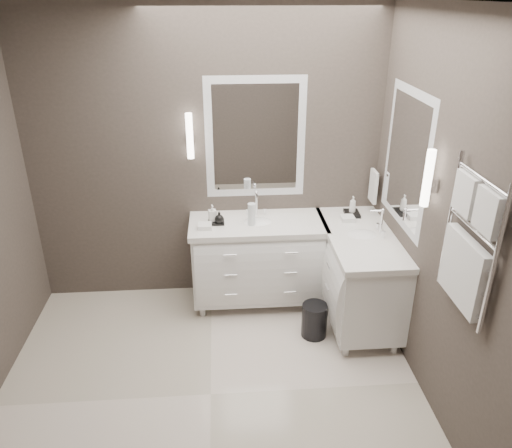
{
  "coord_description": "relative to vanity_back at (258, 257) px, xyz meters",
  "views": [
    {
      "loc": [
        0.12,
        -2.86,
        2.76
      ],
      "look_at": [
        0.4,
        0.7,
        1.07
      ],
      "focal_mm": 35.0,
      "sensor_mm": 36.0,
      "label": 1
    }
  ],
  "objects": [
    {
      "name": "floor",
      "position": [
        -0.45,
        -1.23,
        -0.49
      ],
      "size": [
        3.2,
        3.0,
        0.01
      ],
      "primitive_type": "cube",
      "color": "beige",
      "rests_on": "ground"
    },
    {
      "name": "ceiling",
      "position": [
        -0.45,
        -1.23,
        2.22
      ],
      "size": [
        3.2,
        3.0,
        0.01
      ],
      "primitive_type": "cube",
      "color": "white",
      "rests_on": "wall_back"
    },
    {
      "name": "wall_back",
      "position": [
        -0.45,
        0.28,
        0.86
      ],
      "size": [
        3.2,
        0.01,
        2.7
      ],
      "primitive_type": "cube",
      "color": "#423A35",
      "rests_on": "floor"
    },
    {
      "name": "wall_front",
      "position": [
        -0.45,
        -2.73,
        0.86
      ],
      "size": [
        3.2,
        0.01,
        2.7
      ],
      "primitive_type": "cube",
      "color": "#423A35",
      "rests_on": "floor"
    },
    {
      "name": "wall_right",
      "position": [
        1.15,
        -1.23,
        0.86
      ],
      "size": [
        0.01,
        3.0,
        2.7
      ],
      "primitive_type": "cube",
      "color": "#423A35",
      "rests_on": "floor"
    },
    {
      "name": "vanity_back",
      "position": [
        0.0,
        0.0,
        0.0
      ],
      "size": [
        1.24,
        0.59,
        0.97
      ],
      "color": "white",
      "rests_on": "floor"
    },
    {
      "name": "vanity_right",
      "position": [
        0.88,
        -0.33,
        0.0
      ],
      "size": [
        0.59,
        1.24,
        0.97
      ],
      "color": "white",
      "rests_on": "floor"
    },
    {
      "name": "mirror_back",
      "position": [
        -0.0,
        0.26,
        1.06
      ],
      "size": [
        0.9,
        0.02,
        1.1
      ],
      "color": "white",
      "rests_on": "wall_back"
    },
    {
      "name": "mirror_right",
      "position": [
        1.14,
        -0.43,
        1.06
      ],
      "size": [
        0.02,
        0.9,
        1.1
      ],
      "color": "white",
      "rests_on": "wall_right"
    },
    {
      "name": "sconce_back",
      "position": [
        -0.58,
        0.2,
        1.11
      ],
      "size": [
        0.06,
        0.06,
        0.4
      ],
      "color": "white",
      "rests_on": "wall_back"
    },
    {
      "name": "sconce_right",
      "position": [
        1.08,
        -1.01,
        1.11
      ],
      "size": [
        0.06,
        0.06,
        0.4
      ],
      "color": "white",
      "rests_on": "wall_right"
    },
    {
      "name": "towel_bar_corner",
      "position": [
        1.09,
        0.13,
        0.63
      ],
      "size": [
        0.03,
        0.22,
        0.3
      ],
      "color": "white",
      "rests_on": "wall_right"
    },
    {
      "name": "towel_ladder",
      "position": [
        1.1,
        -1.63,
        0.91
      ],
      "size": [
        0.06,
        0.58,
        0.9
      ],
      "color": "white",
      "rests_on": "wall_right"
    },
    {
      "name": "waste_bin",
      "position": [
        0.45,
        -0.58,
        -0.33
      ],
      "size": [
        0.26,
        0.26,
        0.31
      ],
      "primitive_type": "cylinder",
      "rotation": [
        0.0,
        0.0,
        -0.22
      ],
      "color": "black",
      "rests_on": "floor"
    },
    {
      "name": "amenity_tray_back",
      "position": [
        -0.38,
        -0.01,
        0.38
      ],
      "size": [
        0.15,
        0.11,
        0.02
      ],
      "primitive_type": "cube",
      "rotation": [
        0.0,
        0.0,
        0.0
      ],
      "color": "black",
      "rests_on": "vanity_back"
    },
    {
      "name": "amenity_tray_right",
      "position": [
        0.89,
        0.08,
        0.38
      ],
      "size": [
        0.14,
        0.19,
        0.03
      ],
      "primitive_type": "cube",
      "rotation": [
        0.0,
        0.0,
        -0.05
      ],
      "color": "black",
      "rests_on": "vanity_right"
    },
    {
      "name": "water_bottle",
      "position": [
        -0.06,
        -0.06,
        0.47
      ],
      "size": [
        0.08,
        0.08,
        0.2
      ],
      "primitive_type": "cylinder",
      "rotation": [
        0.0,
        0.0,
        -0.2
      ],
      "color": "silver",
      "rests_on": "vanity_back"
    },
    {
      "name": "soap_bottle_a",
      "position": [
        -0.41,
        0.01,
        0.46
      ],
      "size": [
        0.08,
        0.08,
        0.15
      ],
      "primitive_type": "imported",
      "rotation": [
        0.0,
        0.0,
        0.23
      ],
      "color": "white",
      "rests_on": "amenity_tray_back"
    },
    {
      "name": "soap_bottle_b",
      "position": [
        -0.35,
        -0.04,
        0.44
      ],
      "size": [
        0.09,
        0.09,
        0.1
      ],
      "primitive_type": "imported",
      "rotation": [
        0.0,
        0.0,
        0.13
      ],
      "color": "black",
      "rests_on": "amenity_tray_back"
    },
    {
      "name": "soap_bottle_c",
      "position": [
        0.89,
        0.08,
        0.47
      ],
      "size": [
        0.06,
        0.06,
        0.16
      ],
      "primitive_type": "imported",
      "rotation": [
        0.0,
        0.0,
        -0.0
      ],
      "color": "white",
      "rests_on": "amenity_tray_right"
    }
  ]
}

